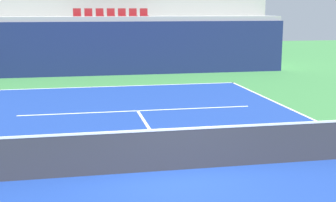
# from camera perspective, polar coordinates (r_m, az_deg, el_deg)

# --- Properties ---
(ground_plane) EXTENTS (80.00, 80.00, 0.00)m
(ground_plane) POSITION_cam_1_polar(r_m,az_deg,el_deg) (10.80, 0.94, -8.32)
(ground_plane) COLOR #387A3D
(court_surface) EXTENTS (11.00, 24.00, 0.01)m
(court_surface) POSITION_cam_1_polar(r_m,az_deg,el_deg) (10.80, 0.94, -8.29)
(court_surface) COLOR navy
(court_surface) RESTS_ON ground_plane
(baseline_far) EXTENTS (11.00, 0.10, 0.00)m
(baseline_far) POSITION_cam_1_polar(r_m,az_deg,el_deg) (22.30, -5.57, 1.79)
(baseline_far) COLOR white
(baseline_far) RESTS_ON court_surface
(service_line_far) EXTENTS (8.26, 0.10, 0.00)m
(service_line_far) POSITION_cam_1_polar(r_m,az_deg,el_deg) (16.88, -3.66, -1.18)
(service_line_far) COLOR white
(service_line_far) RESTS_ON court_surface
(centre_service_line) EXTENTS (0.10, 6.40, 0.00)m
(centre_service_line) POSITION_cam_1_polar(r_m,az_deg,el_deg) (13.80, -1.88, -3.94)
(centre_service_line) COLOR white
(centre_service_line) RESTS_ON court_surface
(back_wall) EXTENTS (19.39, 0.30, 2.89)m
(back_wall) POSITION_cam_1_polar(r_m,az_deg,el_deg) (26.01, -6.52, 6.27)
(back_wall) COLOR navy
(back_wall) RESTS_ON ground_plane
(stands_tier_lower) EXTENTS (19.39, 2.40, 3.15)m
(stands_tier_lower) POSITION_cam_1_polar(r_m,az_deg,el_deg) (27.34, -6.76, 6.77)
(stands_tier_lower) COLOR #9E9E99
(stands_tier_lower) RESTS_ON ground_plane
(stands_tier_upper) EXTENTS (19.39, 2.40, 4.13)m
(stands_tier_upper) POSITION_cam_1_polar(r_m,az_deg,el_deg) (29.70, -7.17, 8.04)
(stands_tier_upper) COLOR #9E9E99
(stands_tier_upper) RESTS_ON ground_plane
(seating_row_lower) EXTENTS (4.20, 0.44, 0.44)m
(seating_row_lower) POSITION_cam_1_polar(r_m,az_deg,el_deg) (27.36, -6.86, 10.33)
(seating_row_lower) COLOR maroon
(seating_row_lower) RESTS_ON stands_tier_lower
(tennis_net) EXTENTS (11.08, 0.08, 1.07)m
(tennis_net) POSITION_cam_1_polar(r_m,az_deg,el_deg) (10.64, 0.95, -5.73)
(tennis_net) COLOR black
(tennis_net) RESTS_ON court_surface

